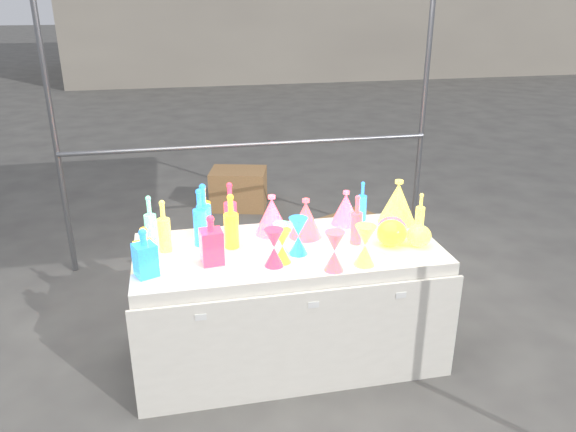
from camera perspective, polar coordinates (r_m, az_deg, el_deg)
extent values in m
plane|color=slate|center=(3.71, 0.00, -13.73)|extent=(80.00, 80.00, 0.00)
cylinder|color=gray|center=(4.64, -22.74, 8.23)|extent=(0.04, 0.04, 2.40)
cylinder|color=gray|center=(5.03, 13.56, 10.25)|extent=(0.04, 0.04, 2.40)
cylinder|color=gray|center=(4.62, -3.78, 7.26)|extent=(3.00, 0.04, 0.04)
cube|color=white|center=(3.51, 0.00, -8.74)|extent=(1.80, 0.80, 0.75)
cube|color=white|center=(3.19, 1.57, -13.04)|extent=(1.84, 0.02, 0.68)
cube|color=white|center=(2.97, -8.85, -10.14)|extent=(0.06, 0.00, 0.03)
cube|color=white|center=(3.05, 2.61, -9.01)|extent=(0.06, 0.00, 0.03)
cube|color=white|center=(3.19, 11.42, -7.90)|extent=(0.06, 0.00, 0.03)
cube|color=#AA7B4C|center=(5.99, -5.04, 2.77)|extent=(0.66, 0.55, 0.42)
cube|color=#AA7B4C|center=(5.57, 6.24, -0.76)|extent=(0.83, 0.74, 0.06)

